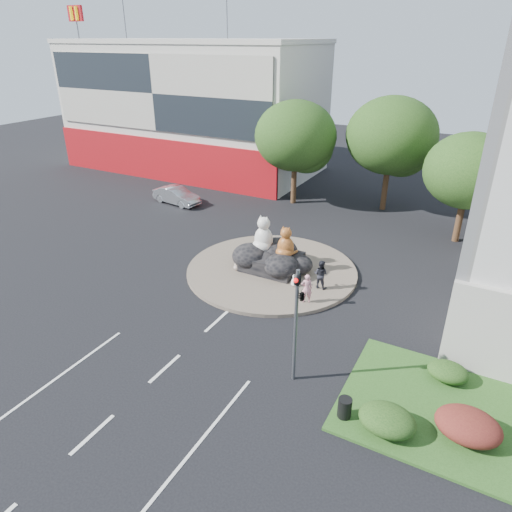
{
  "coord_description": "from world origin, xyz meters",
  "views": [
    {
      "loc": [
        10.59,
        -11.53,
        12.58
      ],
      "look_at": [
        0.16,
        7.76,
        2.0
      ],
      "focal_mm": 32.0,
      "sensor_mm": 36.0,
      "label": 1
    }
  ],
  "objects_px": {
    "cat_white": "(264,233)",
    "kitten_white": "(295,280)",
    "parked_car": "(177,196)",
    "pedestrian_pink": "(307,288)",
    "pedestrian_dark": "(321,274)",
    "litter_bin": "(345,408)",
    "kitten_calico": "(237,263)",
    "cat_tabby": "(286,242)"
  },
  "relations": [
    {
      "from": "cat_white",
      "to": "kitten_white",
      "type": "height_order",
      "value": "cat_white"
    },
    {
      "from": "parked_car",
      "to": "cat_white",
      "type": "bearing_deg",
      "value": -112.63
    },
    {
      "from": "pedestrian_pink",
      "to": "pedestrian_dark",
      "type": "relative_size",
      "value": 0.98
    },
    {
      "from": "parked_car",
      "to": "litter_bin",
      "type": "relative_size",
      "value": 5.42
    },
    {
      "from": "kitten_white",
      "to": "kitten_calico",
      "type": "bearing_deg",
      "value": 124.22
    },
    {
      "from": "pedestrian_dark",
      "to": "litter_bin",
      "type": "bearing_deg",
      "value": 118.17
    },
    {
      "from": "parked_car",
      "to": "litter_bin",
      "type": "bearing_deg",
      "value": -121.51
    },
    {
      "from": "cat_white",
      "to": "cat_tabby",
      "type": "xyz_separation_m",
      "value": [
        1.51,
        -0.16,
        -0.16
      ]
    },
    {
      "from": "kitten_calico",
      "to": "litter_bin",
      "type": "bearing_deg",
      "value": -29.61
    },
    {
      "from": "kitten_calico",
      "to": "pedestrian_dark",
      "type": "relative_size",
      "value": 0.5
    },
    {
      "from": "pedestrian_dark",
      "to": "litter_bin",
      "type": "height_order",
      "value": "pedestrian_dark"
    },
    {
      "from": "kitten_white",
      "to": "parked_car",
      "type": "height_order",
      "value": "parked_car"
    },
    {
      "from": "pedestrian_pink",
      "to": "parked_car",
      "type": "height_order",
      "value": "pedestrian_pink"
    },
    {
      "from": "cat_white",
      "to": "pedestrian_pink",
      "type": "height_order",
      "value": "cat_white"
    },
    {
      "from": "kitten_calico",
      "to": "parked_car",
      "type": "height_order",
      "value": "parked_car"
    },
    {
      "from": "cat_white",
      "to": "kitten_white",
      "type": "bearing_deg",
      "value": -22.51
    },
    {
      "from": "kitten_calico",
      "to": "litter_bin",
      "type": "height_order",
      "value": "kitten_calico"
    },
    {
      "from": "parked_car",
      "to": "litter_bin",
      "type": "distance_m",
      "value": 25.7
    },
    {
      "from": "pedestrian_dark",
      "to": "pedestrian_pink",
      "type": "bearing_deg",
      "value": 89.06
    },
    {
      "from": "kitten_calico",
      "to": "kitten_white",
      "type": "distance_m",
      "value": 3.76
    },
    {
      "from": "kitten_calico",
      "to": "parked_car",
      "type": "xyz_separation_m",
      "value": [
        -10.7,
        8.21,
        0.09
      ]
    },
    {
      "from": "kitten_calico",
      "to": "pedestrian_pink",
      "type": "height_order",
      "value": "pedestrian_pink"
    },
    {
      "from": "kitten_white",
      "to": "litter_bin",
      "type": "height_order",
      "value": "kitten_white"
    },
    {
      "from": "litter_bin",
      "to": "kitten_white",
      "type": "bearing_deg",
      "value": 124.91
    },
    {
      "from": "cat_tabby",
      "to": "pedestrian_pink",
      "type": "xyz_separation_m",
      "value": [
        2.45,
        -2.67,
        -1.04
      ]
    },
    {
      "from": "cat_tabby",
      "to": "kitten_calico",
      "type": "distance_m",
      "value": 3.14
    },
    {
      "from": "litter_bin",
      "to": "parked_car",
      "type": "bearing_deg",
      "value": 140.81
    },
    {
      "from": "kitten_white",
      "to": "litter_bin",
      "type": "distance_m",
      "value": 9.55
    },
    {
      "from": "cat_tabby",
      "to": "kitten_calico",
      "type": "bearing_deg",
      "value": -152.19
    },
    {
      "from": "kitten_calico",
      "to": "cat_white",
      "type": "bearing_deg",
      "value": 64.8
    },
    {
      "from": "kitten_calico",
      "to": "pedestrian_dark",
      "type": "distance_m",
      "value": 5.07
    },
    {
      "from": "kitten_calico",
      "to": "kitten_white",
      "type": "relative_size",
      "value": 1.13
    },
    {
      "from": "cat_white",
      "to": "parked_car",
      "type": "height_order",
      "value": "cat_white"
    },
    {
      "from": "cat_tabby",
      "to": "parked_car",
      "type": "bearing_deg",
      "value": 154.35
    },
    {
      "from": "cat_white",
      "to": "cat_tabby",
      "type": "height_order",
      "value": "cat_white"
    },
    {
      "from": "parked_car",
      "to": "kitten_white",
      "type": "bearing_deg",
      "value": -112.5
    },
    {
      "from": "cat_tabby",
      "to": "kitten_white",
      "type": "distance_m",
      "value": 2.38
    },
    {
      "from": "pedestrian_pink",
      "to": "cat_tabby",
      "type": "bearing_deg",
      "value": -77.26
    },
    {
      "from": "cat_tabby",
      "to": "pedestrian_pink",
      "type": "distance_m",
      "value": 3.78
    },
    {
      "from": "cat_white",
      "to": "kitten_calico",
      "type": "distance_m",
      "value": 2.33
    },
    {
      "from": "cat_white",
      "to": "parked_car",
      "type": "xyz_separation_m",
      "value": [
        -11.71,
        6.85,
        -1.5
      ]
    },
    {
      "from": "cat_white",
      "to": "cat_tabby",
      "type": "relative_size",
      "value": 1.17
    }
  ]
}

